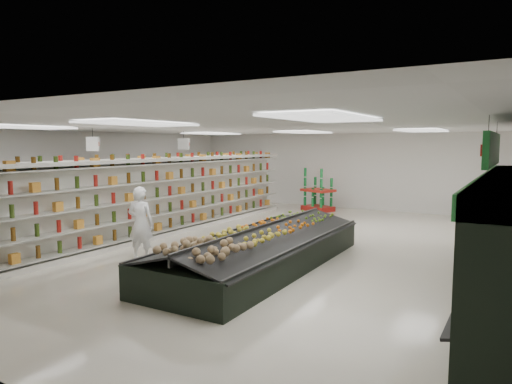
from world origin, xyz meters
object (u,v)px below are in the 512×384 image
Objects in this scene: shopper_main at (141,224)px; shopper_background at (182,194)px; soda_endcap at (318,192)px; gondola_left at (105,197)px; produce_island at (262,248)px; gondola_center at (156,200)px.

shopper_main is 1.00× the size of shopper_background.
soda_endcap is 0.91× the size of shopper_background.
soda_endcap is 9.67m from shopper_main.
shopper_background is at bearing -131.08° from soda_endcap.
shopper_main is at bearing -31.72° from gondola_left.
produce_island is at bearing -75.11° from soda_endcap.
shopper_background reaches higher than produce_island.
gondola_center reaches higher than shopper_background.
soda_endcap is at bearing 52.64° from gondola_left.
shopper_background is (-3.26, 5.42, 0.00)m from shopper_main.
shopper_background is (-3.69, -4.24, 0.11)m from soda_endcap.
shopper_main is at bearing -53.86° from gondola_center.
produce_island is 3.99× the size of soda_endcap.
gondola_center is at bearing -69.27° from shopper_main.
soda_endcap is at bearing -107.73° from shopper_main.
soda_endcap is at bearing 104.89° from produce_island.
shopper_main reaches higher than produce_island.
shopper_main is (4.80, -3.14, -0.05)m from gondola_left.
shopper_main is 6.32m from shopper_background.
gondola_center reaches higher than gondola_left.
gondola_center is 8.38× the size of soda_endcap.
gondola_left is 8.36m from soda_endcap.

